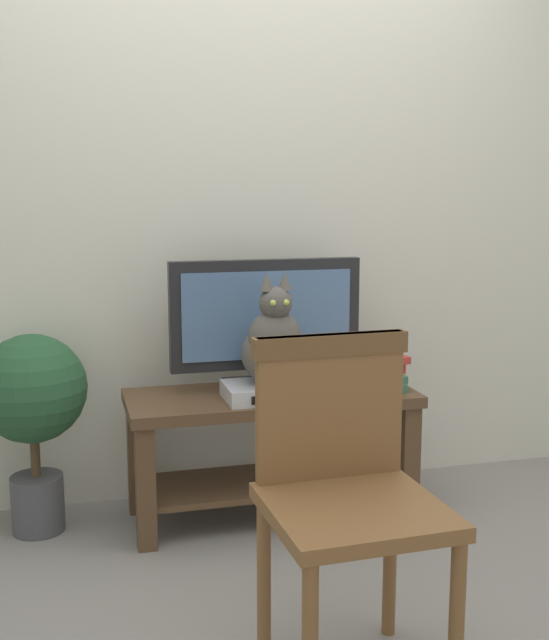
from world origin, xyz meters
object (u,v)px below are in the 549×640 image
Objects in this scene: cat at (274,344)px; potted_plant at (33,402)px; book_stack at (375,373)px; media_box at (272,391)px; tv at (266,321)px; wooden_chair at (345,477)px; tv_stand at (271,431)px.

potted_plant is at bearing 167.86° from cat.
media_box is at bearing -174.44° from book_stack.
cat is 0.47m from book_stack.
cat is at bearing -95.26° from tv.
tv is at bearing 83.84° from media_box.
tv is at bearing 163.62° from book_stack.
wooden_chair is at bearing -116.19° from book_stack.
wooden_chair is 1.41m from potted_plant.
media_box is 0.85× the size of cat.
book_stack is (0.42, -0.04, 0.22)m from tv_stand.
book_stack is (0.49, 1.00, 0.03)m from wooden_chair.
cat reaches higher than tv_stand.
potted_plant is at bearing 126.32° from wooden_chair.
wooden_chair is (-0.07, -1.05, 0.19)m from tv_stand.
media_box is at bearing 94.44° from cat.
cat is (-0.02, -0.18, -0.06)m from tv.
book_stack is (0.44, 0.04, 0.03)m from media_box.
tv is at bearing 89.98° from tv_stand.
cat is at bearing -85.56° from media_box.
potted_plant reaches higher than book_stack.
tv is 2.86× the size of book_stack.
tv_stand is 0.21m from media_box.
tv is 1.79× the size of cat.
media_box is 0.91m from potted_plant.
tv is (0.00, 0.08, 0.43)m from tv_stand.
tv reaches higher than potted_plant.
wooden_chair is at bearing -93.27° from media_box.
tv_stand is at bearing 78.11° from media_box.
wooden_chair reaches higher than tv_stand.
potted_plant reaches higher than media_box.
tv_stand is 2.63× the size of cat.
book_stack is 1.34m from potted_plant.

